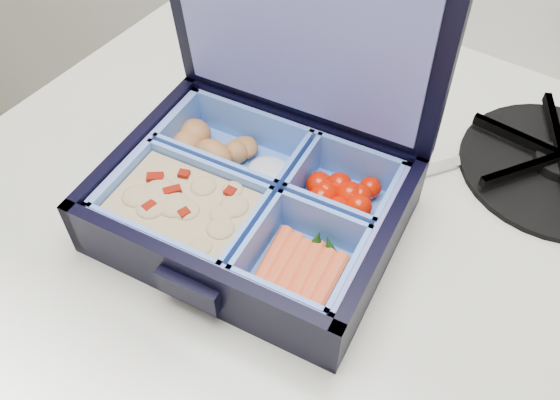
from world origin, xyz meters
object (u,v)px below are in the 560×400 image
Objects in this scene: stove at (311,384)px; fork at (409,176)px; burner_grate at (559,161)px; bento_box at (252,203)px.

fork is (0.06, 0.03, 0.48)m from stove.
fork is (-0.11, -0.08, -0.01)m from burner_grate.
burner_grate is at bearing 74.23° from fork.
stove is 0.53m from burner_grate.
burner_grate is at bearing 40.41° from bento_box.
fork reaches higher than stove.
bento_box reaches higher than fork.
bento_box is 0.28m from burner_grate.
stove is 5.83× the size of fork.
burner_grate is 1.07× the size of fork.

